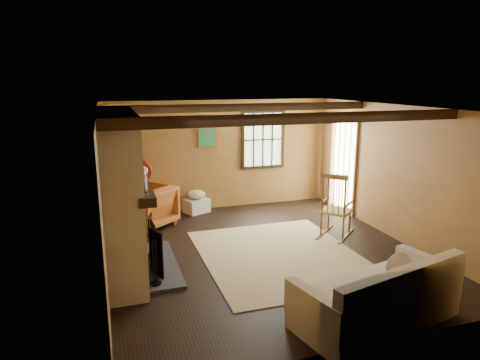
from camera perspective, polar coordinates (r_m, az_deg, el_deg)
name	(u,v)px	position (r m, az deg, el deg)	size (l,w,h in m)	color
ground	(264,252)	(7.28, 3.21, -9.59)	(5.50, 5.50, 0.00)	black
room_envelope	(272,153)	(7.13, 4.29, 3.61)	(5.02, 5.52, 2.44)	#9E6F38
fireplace	(123,200)	(6.49, -15.37, -2.61)	(1.02, 2.30, 2.40)	brown
rug	(280,255)	(7.18, 5.30, -9.95)	(2.50, 3.00, 0.01)	tan
rocking_chair	(336,209)	(8.02, 12.63, -3.84)	(0.95, 0.92, 1.21)	tan
sofa	(380,300)	(5.48, 18.11, -14.96)	(2.19, 1.35, 0.82)	silver
firewood_pile	(135,212)	(9.27, -13.80, -4.11)	(0.65, 0.12, 0.24)	brown
laundry_basket	(197,206)	(9.36, -5.82, -3.41)	(0.50, 0.38, 0.30)	silver
basket_pillow	(196,195)	(9.30, -5.85, -1.95)	(0.39, 0.31, 0.20)	silver
armchair	(148,206)	(8.58, -12.15, -3.42)	(0.87, 0.90, 0.82)	#BF6026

